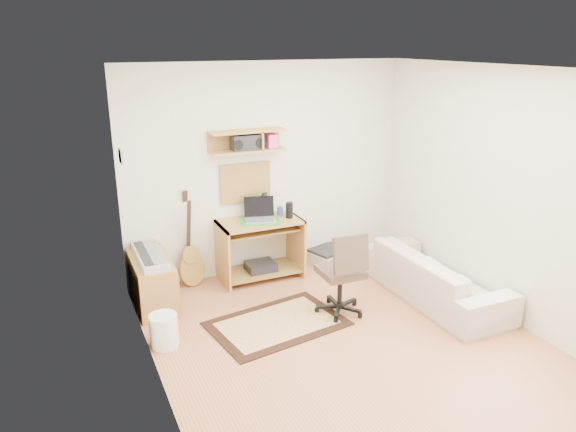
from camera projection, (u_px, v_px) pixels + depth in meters
name	position (u px, v px, depth m)	size (l,w,h in m)	color
floor	(345.00, 340.00, 5.34)	(3.60, 4.00, 0.01)	#BB764D
ceiling	(356.00, 68.00, 4.53)	(3.60, 4.00, 0.01)	white
back_wall	(267.00, 169.00, 6.67)	(3.60, 0.01, 2.60)	silver
left_wall	(151.00, 245.00, 4.23)	(0.01, 4.00, 2.60)	silver
right_wall	(500.00, 193.00, 5.64)	(0.01, 4.00, 2.60)	silver
wall_shelf	(247.00, 141.00, 6.32)	(0.90, 0.25, 0.26)	#B78240
cork_board	(245.00, 183.00, 6.57)	(0.64, 0.03, 0.49)	tan
wall_photo	(121.00, 156.00, 5.41)	(0.02, 0.20, 0.15)	#4C8CBF
desk	(260.00, 249.00, 6.63)	(1.00, 0.55, 0.75)	#B78240
laptop	(260.00, 210.00, 6.45)	(0.36, 0.36, 0.28)	silver
speaker	(289.00, 210.00, 6.59)	(0.09, 0.09, 0.20)	black
desk_lamp	(267.00, 204.00, 6.65)	(0.10, 0.10, 0.31)	black
pencil_cup	(280.00, 211.00, 6.71)	(0.07, 0.07, 0.11)	#3847A8
boombox	(247.00, 143.00, 6.32)	(0.37, 0.17, 0.19)	black
rug	(277.00, 324.00, 5.64)	(1.35, 0.90, 0.02)	beige
task_chair	(340.00, 272.00, 5.74)	(0.49, 0.49, 0.96)	#3E3024
cabinet	(152.00, 282.00, 5.98)	(0.40, 0.90, 0.55)	#B78240
music_keyboard	(150.00, 256.00, 5.88)	(0.27, 0.86, 0.08)	#B2B5BA
guitar	(190.00, 240.00, 6.36)	(0.31, 0.19, 1.16)	#B58637
waste_basket	(164.00, 331.00, 5.20)	(0.27, 0.27, 0.33)	white
printer	(329.00, 257.00, 7.17)	(0.50, 0.39, 0.19)	#A5A8AA
sofa	(436.00, 268.00, 6.10)	(1.90, 0.55, 0.74)	#BBA994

